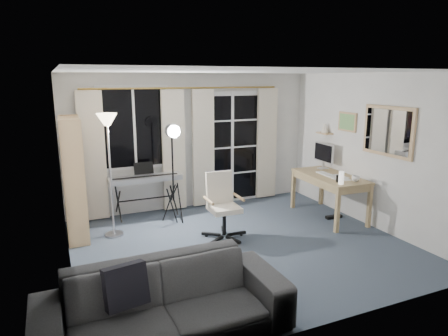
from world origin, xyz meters
The scene contains 17 objects.
floor centered at (0.00, 0.00, -0.01)m, with size 4.50×4.00×0.02m, color #3D4959.
window centered at (-1.05, 1.97, 1.50)m, with size 1.20×0.08×1.40m.
french_door centered at (0.75, 1.97, 1.03)m, with size 1.32×0.09×2.11m.
curtains centered at (-0.14, 1.88, 1.09)m, with size 3.60×0.07×2.13m.
bookshelf centered at (-2.12, 1.25, 0.85)m, with size 0.31×0.84×1.78m.
torchiere_lamp centered at (-1.59, 1.10, 1.47)m, with size 0.38×0.38×1.83m.
keyboard_piano centered at (-0.96, 1.70, 0.66)m, with size 1.21×0.59×0.88m.
studio_light centered at (-0.60, 1.23, 1.33)m, with size 0.30×0.33×1.66m.
office_chair centered at (-0.11, 0.44, 0.57)m, with size 0.65×0.68×0.97m.
desk centered at (1.88, 0.48, 0.64)m, with size 0.74×1.39×0.73m.
monitor centered at (2.08, 0.93, 1.01)m, with size 0.18×0.53×0.46m.
desk_clutter centered at (1.81, 0.26, 0.57)m, with size 0.45×0.83×0.93m.
mug centered at (1.98, -0.02, 0.79)m, with size 0.12×0.09×0.12m, color silver.
wall_mirror centered at (2.22, -0.35, 1.55)m, with size 0.04×0.94×0.74m.
framed_print centered at (2.23, 0.55, 1.60)m, with size 0.03×0.42×0.32m.
wall_shelf centered at (2.16, 1.05, 1.41)m, with size 0.16×0.30×0.18m.
sofa centered at (-1.53, -1.55, 0.44)m, with size 2.25×0.67×0.88m.
Camera 1 is at (-2.34, -4.74, 2.32)m, focal length 32.00 mm.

